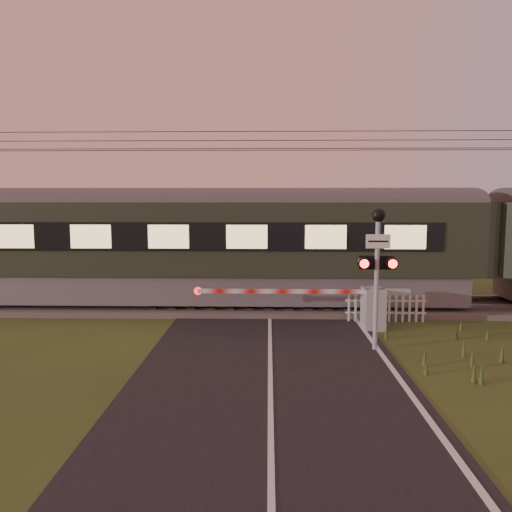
{
  "coord_description": "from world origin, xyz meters",
  "views": [
    {
      "loc": [
        -0.04,
        -10.75,
        3.83
      ],
      "look_at": [
        -0.4,
        3.2,
        2.23
      ],
      "focal_mm": 35.0,
      "sensor_mm": 36.0,
      "label": 1
    }
  ],
  "objects_px": {
    "train": "(485,246)",
    "boom_gate": "(365,306)",
    "picket_fence": "(386,308)",
    "crossing_signal": "(377,253)"
  },
  "relations": [
    {
      "from": "crossing_signal",
      "to": "picket_fence",
      "type": "xyz_separation_m",
      "value": [
        0.95,
        2.92,
        -2.04
      ]
    },
    {
      "from": "train",
      "to": "crossing_signal",
      "type": "xyz_separation_m",
      "value": [
        -4.74,
        -4.81,
        0.25
      ]
    },
    {
      "from": "train",
      "to": "boom_gate",
      "type": "xyz_separation_m",
      "value": [
        -4.59,
        -2.64,
        -1.56
      ]
    },
    {
      "from": "boom_gate",
      "to": "picket_fence",
      "type": "height_order",
      "value": "boom_gate"
    },
    {
      "from": "train",
      "to": "boom_gate",
      "type": "relative_size",
      "value": 6.49
    },
    {
      "from": "boom_gate",
      "to": "crossing_signal",
      "type": "xyz_separation_m",
      "value": [
        -0.15,
        -2.18,
        1.82
      ]
    },
    {
      "from": "crossing_signal",
      "to": "boom_gate",
      "type": "bearing_deg",
      "value": 86.1
    },
    {
      "from": "train",
      "to": "boom_gate",
      "type": "height_order",
      "value": "train"
    },
    {
      "from": "train",
      "to": "crossing_signal",
      "type": "bearing_deg",
      "value": -134.56
    },
    {
      "from": "train",
      "to": "boom_gate",
      "type": "distance_m",
      "value": 5.52
    }
  ]
}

